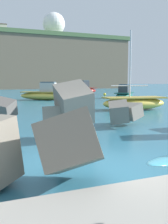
{
  "coord_description": "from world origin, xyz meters",
  "views": [
    {
      "loc": [
        -2.9,
        -6.19,
        2.24
      ],
      "look_at": [
        -0.16,
        0.5,
        1.4
      ],
      "focal_mm": 42.24,
      "sensor_mm": 36.0,
      "label": 1
    }
  ],
  "objects_px": {
    "mooring_buoy_middle": "(105,94)",
    "boat_far_left": "(45,94)",
    "boat_near_right": "(124,94)",
    "boat_mid_centre": "(134,103)",
    "boat_mid_left": "(86,90)",
    "radar_dome": "(54,26)",
    "station_building_central": "(10,36)"
  },
  "relations": [
    {
      "from": "mooring_buoy_middle",
      "to": "boat_far_left",
      "type": "bearing_deg",
      "value": -151.53
    },
    {
      "from": "boat_near_right",
      "to": "boat_mid_centre",
      "type": "bearing_deg",
      "value": -118.01
    },
    {
      "from": "boat_far_left",
      "to": "boat_mid_centre",
      "type": "bearing_deg",
      "value": -74.61
    },
    {
      "from": "boat_mid_left",
      "to": "radar_dome",
      "type": "relative_size",
      "value": 0.4
    },
    {
      "from": "station_building_central",
      "to": "boat_mid_left",
      "type": "bearing_deg",
      "value": -84.2
    },
    {
      "from": "boat_mid_left",
      "to": "radar_dome",
      "type": "bearing_deg",
      "value": 80.02
    },
    {
      "from": "mooring_buoy_middle",
      "to": "radar_dome",
      "type": "distance_m",
      "value": 66.22
    },
    {
      "from": "boat_mid_left",
      "to": "mooring_buoy_middle",
      "type": "bearing_deg",
      "value": -88.06
    },
    {
      "from": "boat_mid_left",
      "to": "boat_far_left",
      "type": "xyz_separation_m",
      "value": [
        -10.9,
        -13.17,
        -0.07
      ]
    },
    {
      "from": "boat_far_left",
      "to": "mooring_buoy_middle",
      "type": "height_order",
      "value": "boat_far_left"
    },
    {
      "from": "boat_near_right",
      "to": "boat_far_left",
      "type": "bearing_deg",
      "value": 177.17
    },
    {
      "from": "boat_far_left",
      "to": "radar_dome",
      "type": "bearing_deg",
      "value": 73.14
    },
    {
      "from": "boat_mid_left",
      "to": "radar_dome",
      "type": "height_order",
      "value": "radar_dome"
    },
    {
      "from": "boat_far_left",
      "to": "radar_dome",
      "type": "distance_m",
      "value": 73.98
    },
    {
      "from": "boat_near_right",
      "to": "station_building_central",
      "type": "relative_size",
      "value": 0.78
    },
    {
      "from": "boat_far_left",
      "to": "boat_near_right",
      "type": "bearing_deg",
      "value": -2.83
    },
    {
      "from": "radar_dome",
      "to": "boat_far_left",
      "type": "bearing_deg",
      "value": -106.86
    },
    {
      "from": "boat_mid_centre",
      "to": "radar_dome",
      "type": "bearing_deg",
      "value": 78.39
    },
    {
      "from": "station_building_central",
      "to": "mooring_buoy_middle",
      "type": "bearing_deg",
      "value": -84.61
    },
    {
      "from": "boat_mid_centre",
      "to": "radar_dome",
      "type": "xyz_separation_m",
      "value": [
        16.69,
        81.2,
        22.48
      ]
    },
    {
      "from": "mooring_buoy_middle",
      "to": "radar_dome",
      "type": "relative_size",
      "value": 0.04
    },
    {
      "from": "boat_near_right",
      "to": "radar_dome",
      "type": "xyz_separation_m",
      "value": [
        9.69,
        68.04,
        22.46
      ]
    },
    {
      "from": "boat_mid_centre",
      "to": "station_building_central",
      "type": "height_order",
      "value": "station_building_central"
    },
    {
      "from": "boat_near_right",
      "to": "mooring_buoy_middle",
      "type": "distance_m",
      "value": 6.6
    },
    {
      "from": "boat_mid_centre",
      "to": "radar_dome",
      "type": "relative_size",
      "value": 0.56
    },
    {
      "from": "boat_mid_left",
      "to": "boat_mid_centre",
      "type": "distance_m",
      "value": 27.8
    },
    {
      "from": "boat_mid_centre",
      "to": "mooring_buoy_middle",
      "type": "bearing_deg",
      "value": 69.52
    },
    {
      "from": "boat_near_right",
      "to": "boat_mid_centre",
      "type": "xyz_separation_m",
      "value": [
        -7.0,
        -13.17,
        -0.02
      ]
    },
    {
      "from": "boat_near_right",
      "to": "mooring_buoy_middle",
      "type": "relative_size",
      "value": 10.85
    },
    {
      "from": "boat_far_left",
      "to": "boat_mid_left",
      "type": "bearing_deg",
      "value": 50.38
    },
    {
      "from": "boat_near_right",
      "to": "radar_dome",
      "type": "distance_m",
      "value": 72.3
    },
    {
      "from": "radar_dome",
      "to": "station_building_central",
      "type": "bearing_deg",
      "value": 162.05
    }
  ]
}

